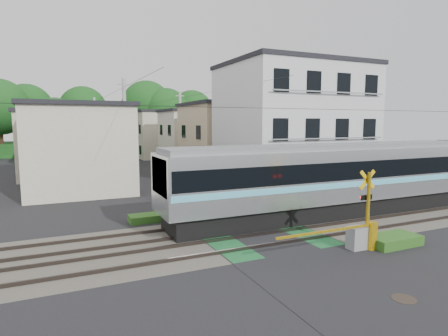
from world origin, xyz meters
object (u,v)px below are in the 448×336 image
crossing_signal_far (176,206)px  manhole_cover (404,299)px  crossing_signal_near (360,232)px  commuter_train (447,169)px  pedestrian (127,156)px  apartment_block (293,126)px

crossing_signal_far → manhole_cover: size_ratio=7.00×
crossing_signal_near → crossing_signal_far: 8.95m
commuter_train → crossing_signal_near: commuter_train is taller
crossing_signal_near → pedestrian: bearing=93.6°
commuter_train → manhole_cover: (-13.85, -8.55, -2.00)m
crossing_signal_far → crossing_signal_near: bearing=-54.7°
pedestrian → crossing_signal_far: bearing=62.7°
crossing_signal_far → apartment_block: 13.14m
commuter_train → crossing_signal_far: bearing=171.8°
crossing_signal_near → apartment_block: (5.91, 13.15, 3.94)m
manhole_cover → crossing_signal_far: bearing=106.3°
apartment_block → manhole_cover: 19.16m
crossing_signal_near → crossing_signal_far: size_ratio=1.00×
crossing_signal_far → commuter_train: bearing=-8.2°
pedestrian → manhole_cover: size_ratio=2.39×
manhole_cover → crossing_signal_near: bearing=62.2°
commuter_train → apartment_block: 10.56m
apartment_block → commuter_train: bearing=-54.2°
apartment_block → crossing_signal_near: bearing=-114.2°
commuter_train → apartment_block: bearing=125.8°
manhole_cover → commuter_train: bearing=31.7°
crossing_signal_far → apartment_block: bearing=27.8°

